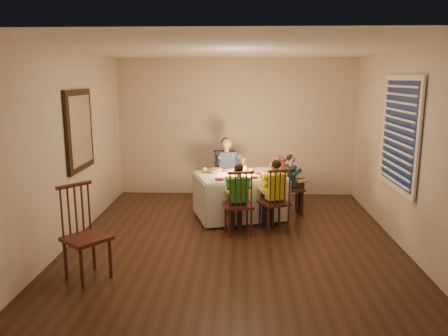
{
  "coord_description": "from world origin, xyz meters",
  "views": [
    {
      "loc": [
        0.08,
        -5.81,
        2.23
      ],
      "look_at": [
        -0.15,
        0.15,
        1.0
      ],
      "focal_mm": 35.0,
      "sensor_mm": 36.0,
      "label": 1
    }
  ],
  "objects_px": {
    "chair_adult": "(227,204)",
    "child_yellow": "(274,230)",
    "chair_extra": "(89,278)",
    "adult": "(227,204)",
    "child_teal": "(290,213)",
    "serving_bowl": "(215,171)",
    "chair_end": "(290,213)",
    "child_green": "(238,233)",
    "chair_near_left": "(238,233)",
    "chair_near_right": "(274,230)",
    "dining_table": "(240,187)"
  },
  "relations": [
    {
      "from": "chair_near_right",
      "to": "serving_bowl",
      "type": "height_order",
      "value": "serving_bowl"
    },
    {
      "from": "child_teal",
      "to": "chair_end",
      "type": "bearing_deg",
      "value": -0.0
    },
    {
      "from": "chair_end",
      "to": "child_yellow",
      "type": "xyz_separation_m",
      "value": [
        -0.34,
        -0.87,
        0.0
      ]
    },
    {
      "from": "adult",
      "to": "child_green",
      "type": "height_order",
      "value": "adult"
    },
    {
      "from": "adult",
      "to": "child_yellow",
      "type": "relative_size",
      "value": 1.12
    },
    {
      "from": "dining_table",
      "to": "child_yellow",
      "type": "distance_m",
      "value": 0.96
    },
    {
      "from": "adult",
      "to": "serving_bowl",
      "type": "relative_size",
      "value": 5.12
    },
    {
      "from": "chair_near_right",
      "to": "child_teal",
      "type": "relative_size",
      "value": 0.97
    },
    {
      "from": "serving_bowl",
      "to": "chair_extra",
      "type": "bearing_deg",
      "value": -118.06
    },
    {
      "from": "child_yellow",
      "to": "chair_adult",
      "type": "bearing_deg",
      "value": -83.07
    },
    {
      "from": "chair_extra",
      "to": "adult",
      "type": "relative_size",
      "value": 0.9
    },
    {
      "from": "chair_near_left",
      "to": "serving_bowl",
      "type": "distance_m",
      "value": 1.24
    },
    {
      "from": "chair_end",
      "to": "chair_extra",
      "type": "relative_size",
      "value": 0.89
    },
    {
      "from": "dining_table",
      "to": "chair_near_right",
      "type": "distance_m",
      "value": 0.96
    },
    {
      "from": "chair_near_right",
      "to": "child_yellow",
      "type": "relative_size",
      "value": 0.9
    },
    {
      "from": "chair_near_right",
      "to": "serving_bowl",
      "type": "relative_size",
      "value": 4.11
    },
    {
      "from": "child_yellow",
      "to": "child_teal",
      "type": "height_order",
      "value": "child_yellow"
    },
    {
      "from": "chair_end",
      "to": "child_yellow",
      "type": "relative_size",
      "value": 0.9
    },
    {
      "from": "serving_bowl",
      "to": "chair_near_right",
      "type": "bearing_deg",
      "value": -39.91
    },
    {
      "from": "child_teal",
      "to": "adult",
      "type": "bearing_deg",
      "value": 54.53
    },
    {
      "from": "chair_near_left",
      "to": "adult",
      "type": "relative_size",
      "value": 0.8
    },
    {
      "from": "dining_table",
      "to": "child_teal",
      "type": "distance_m",
      "value": 1.02
    },
    {
      "from": "child_yellow",
      "to": "dining_table",
      "type": "bearing_deg",
      "value": -72.75
    },
    {
      "from": "chair_near_left",
      "to": "adult",
      "type": "distance_m",
      "value": 1.53
    },
    {
      "from": "chair_near_left",
      "to": "child_yellow",
      "type": "distance_m",
      "value": 0.55
    },
    {
      "from": "chair_near_right",
      "to": "child_yellow",
      "type": "xyz_separation_m",
      "value": [
        0.0,
        0.0,
        0.0
      ]
    },
    {
      "from": "adult",
      "to": "child_teal",
      "type": "bearing_deg",
      "value": -45.3
    },
    {
      "from": "child_green",
      "to": "chair_near_left",
      "type": "bearing_deg",
      "value": 180.0
    },
    {
      "from": "dining_table",
      "to": "chair_extra",
      "type": "xyz_separation_m",
      "value": [
        -1.7,
        -2.3,
        -0.51
      ]
    },
    {
      "from": "chair_near_left",
      "to": "chair_near_right",
      "type": "xyz_separation_m",
      "value": [
        0.53,
        0.15,
        0.0
      ]
    },
    {
      "from": "adult",
      "to": "child_green",
      "type": "distance_m",
      "value": 1.53
    },
    {
      "from": "chair_adult",
      "to": "chair_extra",
      "type": "relative_size",
      "value": 0.89
    },
    {
      "from": "chair_end",
      "to": "chair_extra",
      "type": "bearing_deg",
      "value": 123.71
    },
    {
      "from": "dining_table",
      "to": "adult",
      "type": "height_order",
      "value": "dining_table"
    },
    {
      "from": "chair_extra",
      "to": "adult",
      "type": "height_order",
      "value": "adult"
    },
    {
      "from": "dining_table",
      "to": "child_teal",
      "type": "bearing_deg",
      "value": -1.31
    },
    {
      "from": "child_green",
      "to": "child_teal",
      "type": "bearing_deg",
      "value": -141.79
    },
    {
      "from": "chair_extra",
      "to": "serving_bowl",
      "type": "bearing_deg",
      "value": 11.2
    },
    {
      "from": "chair_end",
      "to": "serving_bowl",
      "type": "distance_m",
      "value": 1.46
    },
    {
      "from": "chair_near_right",
      "to": "chair_adult",
      "type": "bearing_deg",
      "value": -83.07
    },
    {
      "from": "chair_adult",
      "to": "child_yellow",
      "type": "bearing_deg",
      "value": -82.35
    },
    {
      "from": "chair_extra",
      "to": "adult",
      "type": "bearing_deg",
      "value": 13.35
    },
    {
      "from": "adult",
      "to": "chair_near_right",
      "type": "bearing_deg",
      "value": -82.35
    },
    {
      "from": "chair_adult",
      "to": "child_green",
      "type": "relative_size",
      "value": 0.93
    },
    {
      "from": "chair_extra",
      "to": "serving_bowl",
      "type": "xyz_separation_m",
      "value": [
        1.3,
        2.44,
        0.74
      ]
    },
    {
      "from": "chair_end",
      "to": "serving_bowl",
      "type": "height_order",
      "value": "serving_bowl"
    },
    {
      "from": "chair_adult",
      "to": "serving_bowl",
      "type": "xyz_separation_m",
      "value": [
        -0.17,
        -0.59,
        0.74
      ]
    },
    {
      "from": "adult",
      "to": "chair_extra",
      "type": "bearing_deg",
      "value": -136.85
    },
    {
      "from": "dining_table",
      "to": "adult",
      "type": "distance_m",
      "value": 0.92
    },
    {
      "from": "chair_adult",
      "to": "chair_extra",
      "type": "distance_m",
      "value": 3.37
    }
  ]
}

